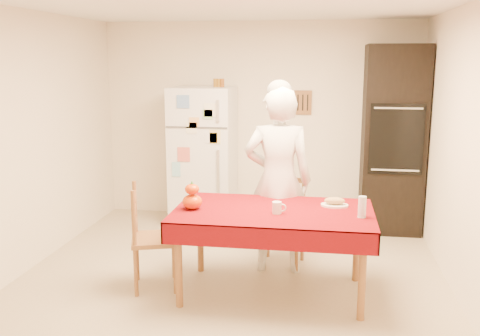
% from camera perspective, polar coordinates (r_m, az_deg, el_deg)
% --- Properties ---
extents(floor, '(4.50, 4.50, 0.00)m').
position_cam_1_polar(floor, '(5.02, -1.26, -12.36)').
color(floor, tan).
rests_on(floor, ground).
extents(room_shell, '(4.02, 4.52, 2.51)m').
position_cam_1_polar(room_shell, '(4.61, -1.34, 6.43)').
color(room_shell, '#F5E6CE').
rests_on(room_shell, ground).
extents(refrigerator, '(0.75, 0.74, 1.70)m').
position_cam_1_polar(refrigerator, '(6.66, -3.91, 1.30)').
color(refrigerator, white).
rests_on(refrigerator, floor).
extents(oven_cabinet, '(0.70, 0.62, 2.20)m').
position_cam_1_polar(oven_cabinet, '(6.55, 16.00, 2.92)').
color(oven_cabinet, black).
rests_on(oven_cabinet, floor).
extents(dining_table, '(1.70, 1.00, 0.76)m').
position_cam_1_polar(dining_table, '(4.63, 3.57, -5.30)').
color(dining_table, brown).
rests_on(dining_table, floor).
extents(chair_far, '(0.47, 0.45, 0.95)m').
position_cam_1_polar(chair_far, '(5.39, 4.66, -4.93)').
color(chair_far, brown).
rests_on(chair_far, floor).
extents(chair_left, '(0.51, 0.52, 0.95)m').
position_cam_1_polar(chair_left, '(4.87, -9.86, -6.89)').
color(chair_left, brown).
rests_on(chair_left, floor).
extents(seated_woman, '(0.68, 0.47, 1.79)m').
position_cam_1_polar(seated_woman, '(5.10, 4.08, -1.36)').
color(seated_woman, silver).
rests_on(seated_woman, floor).
extents(coffee_mug, '(0.08, 0.08, 0.10)m').
position_cam_1_polar(coffee_mug, '(4.49, 3.96, -4.24)').
color(coffee_mug, white).
rests_on(coffee_mug, dining_table).
extents(pumpkin_lower, '(0.17, 0.17, 0.13)m').
position_cam_1_polar(pumpkin_lower, '(4.63, -5.12, -3.60)').
color(pumpkin_lower, '#CF3D04').
rests_on(pumpkin_lower, dining_table).
extents(pumpkin_upper, '(0.12, 0.12, 0.09)m').
position_cam_1_polar(pumpkin_upper, '(4.60, -5.14, -2.27)').
color(pumpkin_upper, red).
rests_on(pumpkin_upper, pumpkin_lower).
extents(wine_glass, '(0.07, 0.07, 0.18)m').
position_cam_1_polar(wine_glass, '(4.48, 12.90, -4.07)').
color(wine_glass, silver).
rests_on(wine_glass, dining_table).
extents(bread_plate, '(0.24, 0.24, 0.02)m').
position_cam_1_polar(bread_plate, '(4.78, 10.05, -3.93)').
color(bread_plate, white).
rests_on(bread_plate, dining_table).
extents(bread_loaf, '(0.18, 0.10, 0.06)m').
position_cam_1_polar(bread_loaf, '(4.77, 10.07, -3.46)').
color(bread_loaf, '#AB8054').
rests_on(bread_loaf, bread_plate).
extents(spice_jar_left, '(0.05, 0.05, 0.10)m').
position_cam_1_polar(spice_jar_left, '(6.58, -2.64, 9.07)').
color(spice_jar_left, '#93621A').
rests_on(spice_jar_left, refrigerator).
extents(spice_jar_mid, '(0.05, 0.05, 0.10)m').
position_cam_1_polar(spice_jar_mid, '(6.57, -2.29, 9.07)').
color(spice_jar_mid, '#91601A').
rests_on(spice_jar_mid, refrigerator).
extents(spice_jar_right, '(0.05, 0.05, 0.10)m').
position_cam_1_polar(spice_jar_right, '(6.57, -1.91, 9.07)').
color(spice_jar_right, brown).
rests_on(spice_jar_right, refrigerator).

